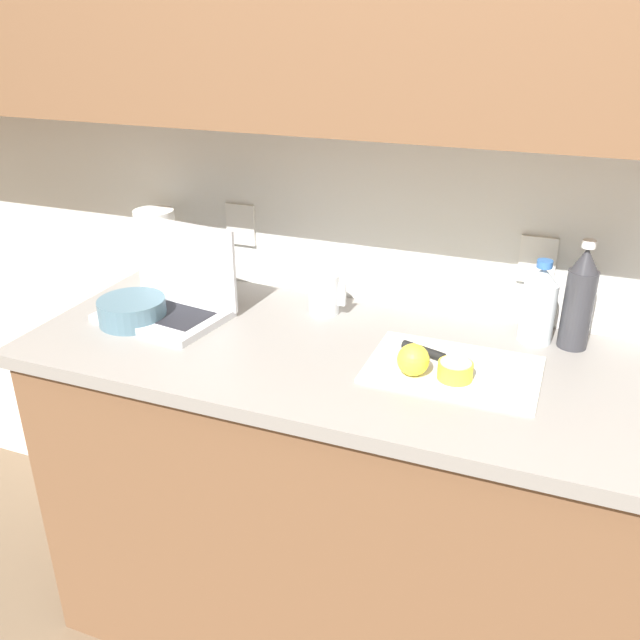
% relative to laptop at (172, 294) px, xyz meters
% --- Properties ---
extents(wall_back, '(5.20, 0.38, 2.60)m').
position_rel_laptop_xyz_m(wall_back, '(0.79, 0.21, 0.58)').
color(wall_back, white).
rests_on(wall_back, ground_plane).
extents(counter_unit, '(2.15, 0.64, 0.92)m').
position_rel_laptop_xyz_m(counter_unit, '(0.81, -0.04, -0.51)').
color(counter_unit, brown).
rests_on(counter_unit, ground_plane).
extents(laptop, '(0.35, 0.27, 0.24)m').
position_rel_laptop_xyz_m(laptop, '(0.00, 0.00, 0.00)').
color(laptop, silver).
rests_on(laptop, counter_unit).
extents(cutting_board, '(0.38, 0.26, 0.01)m').
position_rel_laptop_xyz_m(cutting_board, '(0.77, -0.05, -0.05)').
color(cutting_board, silver).
rests_on(cutting_board, counter_unit).
extents(knife, '(0.28, 0.12, 0.02)m').
position_rel_laptop_xyz_m(knife, '(0.72, -0.02, -0.04)').
color(knife, silver).
rests_on(knife, cutting_board).
extents(lemon_half_cut, '(0.08, 0.08, 0.04)m').
position_rel_laptop_xyz_m(lemon_half_cut, '(0.78, -0.09, -0.03)').
color(lemon_half_cut, yellow).
rests_on(lemon_half_cut, cutting_board).
extents(lemon_whole_beside, '(0.07, 0.07, 0.07)m').
position_rel_laptop_xyz_m(lemon_whole_beside, '(0.69, -0.10, -0.01)').
color(lemon_whole_beside, yellow).
rests_on(lemon_whole_beside, cutting_board).
extents(bottle_green_soda, '(0.07, 0.07, 0.27)m').
position_rel_laptop_xyz_m(bottle_green_soda, '(1.01, 0.19, 0.07)').
color(bottle_green_soda, '#333338').
rests_on(bottle_green_soda, counter_unit).
extents(bottle_oil_tall, '(0.08, 0.08, 0.21)m').
position_rel_laptop_xyz_m(bottle_oil_tall, '(0.92, 0.19, 0.04)').
color(bottle_oil_tall, silver).
rests_on(bottle_oil_tall, counter_unit).
extents(measuring_cup, '(0.10, 0.08, 0.11)m').
position_rel_laptop_xyz_m(measuring_cup, '(0.38, 0.16, -0.00)').
color(measuring_cup, silver).
rests_on(measuring_cup, counter_unit).
extents(bowl_white, '(0.18, 0.18, 0.06)m').
position_rel_laptop_xyz_m(bowl_white, '(-0.07, -0.08, -0.03)').
color(bowl_white, slate).
rests_on(bowl_white, counter_unit).
extents(paper_towel_roll, '(0.12, 0.12, 0.22)m').
position_rel_laptop_xyz_m(paper_towel_roll, '(-0.16, 0.18, 0.05)').
color(paper_towel_roll, white).
rests_on(paper_towel_roll, counter_unit).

